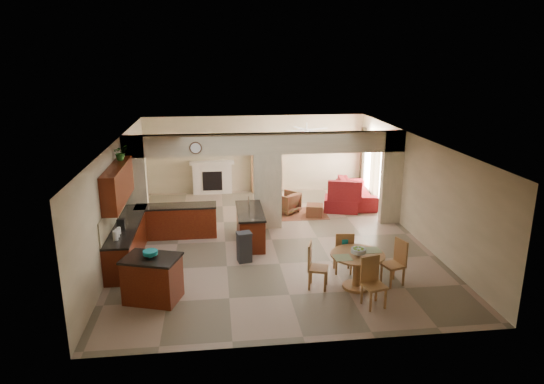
{
  "coord_description": "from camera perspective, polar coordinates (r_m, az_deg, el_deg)",
  "views": [
    {
      "loc": [
        -1.48,
        -12.39,
        4.94
      ],
      "look_at": [
        0.04,
        0.3,
        1.28
      ],
      "focal_mm": 32.0,
      "sensor_mm": 36.0,
      "label": 1
    }
  ],
  "objects": [
    {
      "name": "drape_a_right",
      "position": [
        16.65,
        12.32,
        2.62
      ],
      "size": [
        0.1,
        0.28,
        2.3
      ],
      "primitive_type": "cube",
      "color": "#391717",
      "rests_on": "wall_right"
    },
    {
      "name": "fireplace",
      "position": [
        17.76,
        -7.04,
        1.76
      ],
      "size": [
        1.6,
        0.35,
        1.2
      ],
      "color": "white",
      "rests_on": "floor"
    },
    {
      "name": "ceiling_fan",
      "position": [
        15.86,
        4.09,
        7.31
      ],
      "size": [
        1.0,
        1.0,
        0.1
      ],
      "primitive_type": "cylinder",
      "color": "white",
      "rests_on": "ceiling"
    },
    {
      "name": "drape_b_left",
      "position": [
        17.11,
        11.78,
        3.01
      ],
      "size": [
        0.1,
        0.28,
        2.3
      ],
      "primitive_type": "cube",
      "color": "#391717",
      "rests_on": "wall_right"
    },
    {
      "name": "chaise",
      "position": [
        15.96,
        8.14,
        -1.41
      ],
      "size": [
        1.27,
        1.14,
        0.43
      ],
      "primitive_type": "cube",
      "rotation": [
        0.0,
        0.0,
        -0.27
      ],
      "color": "maroon",
      "rests_on": "floor"
    },
    {
      "name": "wall_left",
      "position": [
        13.13,
        -17.64,
        -0.43
      ],
      "size": [
        0.0,
        10.0,
        10.0
      ],
      "primitive_type": "plane",
      "rotation": [
        1.57,
        0.0,
        1.57
      ],
      "color": "beige",
      "rests_on": "floor"
    },
    {
      "name": "trash_can",
      "position": [
        11.97,
        -3.28,
        -6.61
      ],
      "size": [
        0.38,
        0.34,
        0.7
      ],
      "primitive_type": "cube",
      "rotation": [
        0.0,
        0.0,
        0.21
      ],
      "color": "#29292C",
      "rests_on": "floor"
    },
    {
      "name": "kitchen_counter",
      "position": [
        13.06,
        -14.3,
        -4.58
      ],
      "size": [
        2.52,
        3.29,
        1.48
      ],
      "color": "#450B07",
      "rests_on": "floor"
    },
    {
      "name": "kitchen_island",
      "position": [
        10.41,
        -13.88,
        -9.87
      ],
      "size": [
        1.3,
        1.1,
        0.96
      ],
      "rotation": [
        0.0,
        0.0,
        -0.32
      ],
      "color": "#450B07",
      "rests_on": "floor"
    },
    {
      "name": "fruit_bowl",
      "position": [
        10.55,
        10.13,
        -6.9
      ],
      "size": [
        0.32,
        0.32,
        0.17
      ],
      "primitive_type": "cylinder",
      "color": "#68AB24",
      "rests_on": "dining_table"
    },
    {
      "name": "wall_right",
      "position": [
        14.0,
        16.44,
        0.67
      ],
      "size": [
        0.0,
        10.0,
        10.0
      ],
      "primitive_type": "plane",
      "rotation": [
        1.57,
        0.0,
        -1.57
      ],
      "color": "beige",
      "rests_on": "floor"
    },
    {
      "name": "peninsula",
      "position": [
        13.1,
        -2.59,
        -4.05
      ],
      "size": [
        0.7,
        1.85,
        0.91
      ],
      "color": "#450B07",
      "rests_on": "floor"
    },
    {
      "name": "drape_a_left",
      "position": [
        15.55,
        13.73,
        1.6
      ],
      "size": [
        0.1,
        0.28,
        2.3
      ],
      "primitive_type": "cube",
      "color": "#391717",
      "rests_on": "wall_right"
    },
    {
      "name": "upper_cabinets",
      "position": [
        12.21,
        -17.68,
        0.88
      ],
      "size": [
        0.35,
        2.4,
        0.9
      ],
      "primitive_type": "cube",
      "color": "#450B07",
      "rests_on": "wall_left"
    },
    {
      "name": "window_a",
      "position": [
        16.11,
        13.13,
        2.13
      ],
      "size": [
        0.02,
        0.9,
        1.9
      ],
      "primitive_type": "cube",
      "color": "white",
      "rests_on": "wall_right"
    },
    {
      "name": "partition_right_pier",
      "position": [
        14.79,
        13.88,
        1.65
      ],
      "size": [
        0.6,
        0.25,
        2.8
      ],
      "primitive_type": "cube",
      "color": "beige",
      "rests_on": "floor"
    },
    {
      "name": "wall_front",
      "position": [
        8.33,
        4.1,
        -9.23
      ],
      "size": [
        8.0,
        0.0,
        8.0
      ],
      "primitive_type": "plane",
      "rotation": [
        -1.57,
        0.0,
        0.0
      ],
      "color": "beige",
      "rests_on": "floor"
    },
    {
      "name": "shelving_unit",
      "position": [
        17.77,
        -0.76,
        2.84
      ],
      "size": [
        1.0,
        0.32,
        1.8
      ],
      "primitive_type": "cube",
      "color": "olive",
      "rests_on": "floor"
    },
    {
      "name": "wall_back",
      "position": [
        17.81,
        -1.95,
        4.51
      ],
      "size": [
        8.0,
        0.0,
        8.0
      ],
      "primitive_type": "plane",
      "rotation": [
        1.57,
        0.0,
        0.0
      ],
      "color": "beige",
      "rests_on": "floor"
    },
    {
      "name": "drape_b_right",
      "position": [
        18.22,
        10.6,
        3.86
      ],
      "size": [
        0.1,
        0.28,
        2.3
      ],
      "primitive_type": "cube",
      "color": "#391717",
      "rests_on": "wall_right"
    },
    {
      "name": "ceiling",
      "position": [
        12.66,
        -0.04,
        6.25
      ],
      "size": [
        10.0,
        10.0,
        0.0
      ],
      "primitive_type": "plane",
      "rotation": [
        3.14,
        0.0,
        0.0
      ],
      "color": "white",
      "rests_on": "wall_back"
    },
    {
      "name": "sofa",
      "position": [
        16.91,
        9.84,
        0.06
      ],
      "size": [
        2.63,
        1.24,
        0.74
      ],
      "primitive_type": "imported",
      "rotation": [
        0.0,
        0.0,
        1.47
      ],
      "color": "maroon",
      "rests_on": "floor"
    },
    {
      "name": "glazed_door",
      "position": [
        16.92,
        12.14,
        2.33
      ],
      "size": [
        0.02,
        0.7,
        2.1
      ],
      "primitive_type": "cube",
      "color": "white",
      "rests_on": "wall_right"
    },
    {
      "name": "chair_west",
      "position": [
        10.65,
        5.01,
        -8.41
      ],
      "size": [
        0.53,
        0.53,
        1.02
      ],
      "rotation": [
        0.0,
        0.0,
        1.25
      ],
      "color": "olive",
      "rests_on": "floor"
    },
    {
      "name": "ottoman",
      "position": [
        15.31,
        5.04,
        -2.18
      ],
      "size": [
        0.62,
        0.62,
        0.37
      ],
      "primitive_type": "cube",
      "rotation": [
        0.0,
        0.0,
        -0.24
      ],
      "color": "maroon",
      "rests_on": "floor"
    },
    {
      "name": "chair_east",
      "position": [
        11.12,
        14.43,
        -7.79
      ],
      "size": [
        0.53,
        0.53,
        1.02
      ],
      "rotation": [
        0.0,
        0.0,
        5.02
      ],
      "color": "olive",
      "rests_on": "floor"
    },
    {
      "name": "wall_clock",
      "position": [
        13.48,
        -8.98,
        5.14
      ],
      "size": [
        0.34,
        0.03,
        0.34
      ],
      "primitive_type": "cylinder",
      "rotation": [
        1.57,
        0.0,
        0.0
      ],
      "color": "#4A2A18",
      "rests_on": "partition_header"
    },
    {
      "name": "armchair",
      "position": [
        15.57,
        1.68,
        -1.23
      ],
      "size": [
        1.02,
        1.03,
        0.67
      ],
      "primitive_type": "imported",
      "rotation": [
        0.0,
        0.0,
        3.87
      ],
      "color": "maroon",
      "rests_on": "floor"
    },
    {
      "name": "chair_north",
      "position": [
        11.37,
        8.43,
        -6.89
      ],
      "size": [
        0.46,
        0.46,
        1.02
      ],
      "rotation": [
        0.0,
        0.0,
        3.04
      ],
      "color": "olive",
      "rests_on": "floor"
    },
    {
      "name": "partition_header",
      "position": [
        13.69,
        -0.54,
        5.71
      ],
      "size": [
        8.0,
        0.25,
        0.6
      ],
      "primitive_type": "cube",
      "color": "beige",
      "rests_on": "partition_center_pier"
    },
    {
      "name": "window_b",
      "position": [
        17.67,
        11.29,
        3.45
      ],
      "size": [
        0.02,
        0.9,
        1.9
      ],
      "primitive_type": "cube",
      "color": "white",
      "rests_on": "wall_right"
    },
    {
      "name": "dining_table",
      "position": [
        10.76,
        9.97,
        -8.52
      ],
      "size": [
        1.17,
        1.17,
        0.8
      ],
      "color": "olive",
      "rests_on": "floor"
    },
    {
      "name": "partition_center_pier",
      "position": [
        14.01,
        -0.52,
        0.07
      ],
      "size": [
        0.8,
        0.25,
        2.2
      ],
      "primitive_type": "cube",
      "color": "beige",
      "rests_on": "floor"
    },
    {
      "name": "chair_south",
      "position": [
        10.13,
        11.69,
        -10.05
      ],
      "size": [
        0.51,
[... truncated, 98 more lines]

